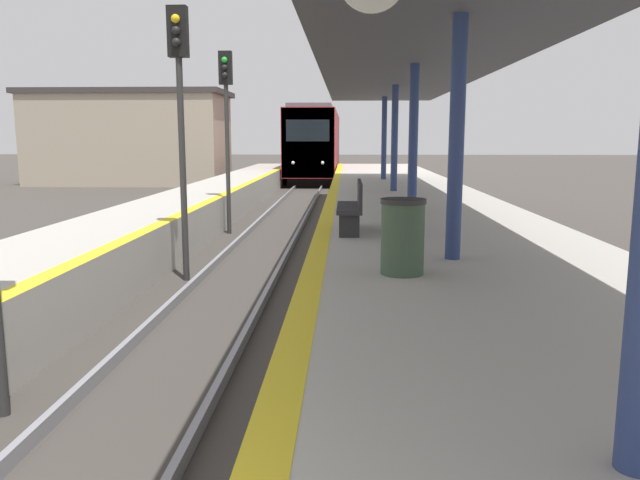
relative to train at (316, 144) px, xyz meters
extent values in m
cube|color=black|center=(0.00, 0.07, -2.04)|extent=(2.43, 16.49, 0.55)
cube|color=maroon|center=(0.00, 0.07, 0.12)|extent=(2.86, 18.33, 3.76)
cube|color=gold|center=(0.00, -9.01, 0.12)|extent=(2.80, 0.16, 3.68)
cube|color=black|center=(0.00, -9.07, 0.78)|extent=(2.29, 0.06, 1.13)
cube|color=#59595E|center=(0.00, 0.07, 2.12)|extent=(2.43, 17.41, 0.24)
sphere|color=white|center=(-0.79, -9.07, -0.92)|extent=(0.18, 0.18, 0.18)
sphere|color=white|center=(0.79, -9.07, -0.92)|extent=(0.18, 0.18, 0.18)
cylinder|color=#2D2D2D|center=(-1.00, -30.70, -0.23)|extent=(0.12, 0.12, 4.17)
cube|color=black|center=(-1.00, -30.70, 2.30)|extent=(0.36, 0.20, 0.90)
sphere|color=yellow|center=(-1.00, -30.84, 2.51)|extent=(0.16, 0.16, 0.16)
sphere|color=black|center=(-1.00, -30.84, 2.30)|extent=(0.16, 0.16, 0.16)
sphere|color=black|center=(-1.00, -30.84, 2.10)|extent=(0.16, 0.16, 0.16)
cylinder|color=#2D2D2D|center=(-1.28, -24.76, -0.23)|extent=(0.12, 0.12, 4.17)
cube|color=black|center=(-1.28, -24.76, 2.30)|extent=(0.36, 0.20, 0.90)
sphere|color=green|center=(-1.28, -24.89, 2.51)|extent=(0.16, 0.16, 0.16)
sphere|color=black|center=(-1.28, -24.89, 2.30)|extent=(0.16, 0.16, 0.16)
sphere|color=black|center=(-1.28, -24.89, 2.10)|extent=(0.16, 0.16, 0.16)
cylinder|color=navy|center=(3.59, -33.57, 0.38)|extent=(0.21, 0.21, 3.33)
cylinder|color=navy|center=(3.59, -27.88, 0.38)|extent=(0.21, 0.21, 3.33)
cylinder|color=navy|center=(3.59, -22.19, 0.38)|extent=(0.21, 0.21, 3.33)
cylinder|color=navy|center=(3.59, -16.50, 0.38)|extent=(0.21, 0.21, 3.33)
cube|color=#3F3F44|center=(3.59, -27.88, 2.14)|extent=(4.38, 28.45, 0.20)
cylinder|color=#384C38|center=(2.78, -34.60, -0.84)|extent=(0.54, 0.54, 0.89)
cylinder|color=#262626|center=(2.78, -34.60, -0.37)|extent=(0.57, 0.57, 0.06)
cube|color=#28282D|center=(2.13, -31.06, -0.85)|extent=(0.44, 1.67, 0.08)
cube|color=#28282D|center=(2.32, -31.06, -0.59)|extent=(0.06, 1.67, 0.44)
cube|color=#262628|center=(2.13, -31.73, -1.09)|extent=(0.35, 0.08, 0.40)
cube|color=#262628|center=(2.13, -30.39, -1.09)|extent=(0.35, 0.08, 0.40)
cube|color=tan|center=(-10.66, -5.75, 0.24)|extent=(10.96, 5.23, 5.11)
cube|color=#383333|center=(-10.66, -5.75, 2.95)|extent=(11.51, 5.49, 0.30)
camera|label=1|loc=(2.08, -42.33, 0.41)|focal=35.00mm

